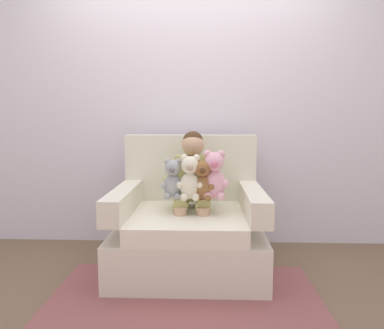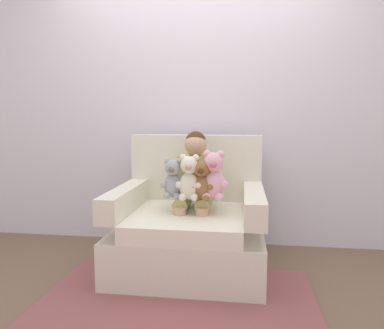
% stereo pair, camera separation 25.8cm
% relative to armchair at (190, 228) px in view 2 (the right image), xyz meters
% --- Properties ---
extents(ground_plane, '(8.00, 8.00, 0.00)m').
position_rel_armchair_xyz_m(ground_plane, '(0.00, -0.05, -0.31)').
color(ground_plane, brown).
extents(back_wall, '(6.00, 0.10, 2.60)m').
position_rel_armchair_xyz_m(back_wall, '(0.00, 0.64, 0.99)').
color(back_wall, silver).
rests_on(back_wall, ground).
extents(floor_rug, '(1.69, 1.56, 0.01)m').
position_rel_armchair_xyz_m(floor_rug, '(0.00, -0.78, -0.30)').
color(floor_rug, '#8C4C4C').
rests_on(floor_rug, ground).
extents(armchair, '(1.07, 0.96, 0.99)m').
position_rel_armchair_xyz_m(armchair, '(0.00, 0.00, 0.00)').
color(armchair, silver).
rests_on(armchair, ground).
extents(seated_child, '(0.45, 0.39, 0.82)m').
position_rel_armchair_xyz_m(seated_child, '(0.03, 0.03, 0.35)').
color(seated_child, tan).
rests_on(seated_child, armchair).
extents(plush_pink, '(0.21, 0.17, 0.35)m').
position_rel_armchair_xyz_m(plush_pink, '(0.19, -0.13, 0.41)').
color(plush_pink, '#EAA8BC').
rests_on(plush_pink, armchair).
extents(plush_grey, '(0.17, 0.14, 0.29)m').
position_rel_armchair_xyz_m(plush_grey, '(-0.11, -0.11, 0.38)').
color(plush_grey, '#9E9EA3').
rests_on(plush_grey, armchair).
extents(plush_cream, '(0.19, 0.15, 0.32)m').
position_rel_armchair_xyz_m(plush_cream, '(0.02, -0.15, 0.40)').
color(plush_cream, silver).
rests_on(plush_cream, armchair).
extents(plush_brown, '(0.17, 0.14, 0.29)m').
position_rel_armchair_xyz_m(plush_brown, '(0.10, -0.15, 0.38)').
color(plush_brown, brown).
rests_on(plush_brown, armchair).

